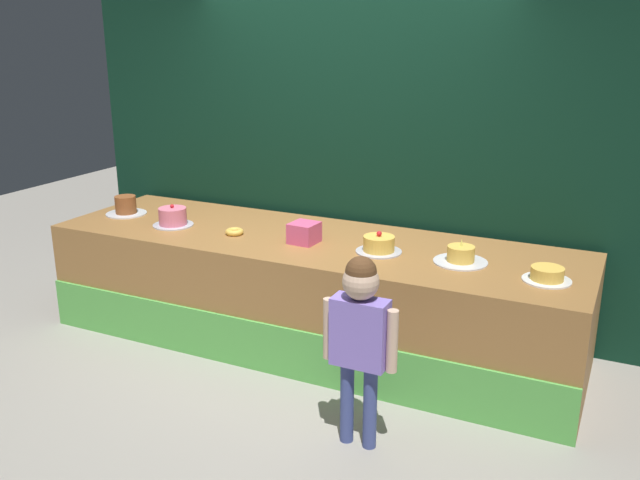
{
  "coord_description": "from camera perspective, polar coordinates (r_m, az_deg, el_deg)",
  "views": [
    {
      "loc": [
        2.07,
        -3.59,
        2.24
      ],
      "look_at": [
        0.18,
        0.34,
        0.88
      ],
      "focal_mm": 38.19,
      "sensor_mm": 36.0,
      "label": 1
    }
  ],
  "objects": [
    {
      "name": "ground_plane",
      "position": [
        4.71,
        -3.84,
        -11.1
      ],
      "size": [
        12.0,
        12.0,
        0.0
      ],
      "primitive_type": "plane",
      "color": "gray"
    },
    {
      "name": "stage_platform",
      "position": [
        4.99,
        -0.79,
        -4.33
      ],
      "size": [
        3.87,
        1.14,
        0.8
      ],
      "color": "#9E6B38",
      "rests_on": "ground_plane"
    },
    {
      "name": "curtain_backdrop",
      "position": [
        5.29,
        2.42,
        9.62
      ],
      "size": [
        4.64,
        0.08,
        3.06
      ],
      "primitive_type": "cube",
      "color": "black",
      "rests_on": "ground_plane"
    },
    {
      "name": "child_figure",
      "position": [
        3.66,
        3.37,
        -7.25
      ],
      "size": [
        0.43,
        0.2,
        1.11
      ],
      "color": "#3F4C8C",
      "rests_on": "ground_plane"
    },
    {
      "name": "pink_box",
      "position": [
        4.75,
        -1.33,
        0.61
      ],
      "size": [
        0.19,
        0.2,
        0.14
      ],
      "primitive_type": "cube",
      "rotation": [
        0.0,
        0.0,
        -0.07
      ],
      "color": "#E15385",
      "rests_on": "stage_platform"
    },
    {
      "name": "donut",
      "position": [
        4.99,
        -7.19,
        0.69
      ],
      "size": [
        0.13,
        0.13,
        0.04
      ],
      "primitive_type": "torus",
      "color": "#F2BF4C",
      "rests_on": "stage_platform"
    },
    {
      "name": "cake_far_left",
      "position": [
        5.71,
        -15.96,
        2.72
      ],
      "size": [
        0.32,
        0.32,
        0.15
      ],
      "color": "silver",
      "rests_on": "stage_platform"
    },
    {
      "name": "cake_left",
      "position": [
        5.28,
        -12.24,
        1.87
      ],
      "size": [
        0.31,
        0.31,
        0.17
      ],
      "color": "silver",
      "rests_on": "stage_platform"
    },
    {
      "name": "cake_center",
      "position": [
        4.57,
        4.96,
        -0.41
      ],
      "size": [
        0.31,
        0.31,
        0.15
      ],
      "color": "silver",
      "rests_on": "stage_platform"
    },
    {
      "name": "cake_right",
      "position": [
        4.44,
        11.71,
        -1.31
      ],
      "size": [
        0.35,
        0.35,
        0.16
      ],
      "color": "silver",
      "rests_on": "stage_platform"
    },
    {
      "name": "cake_far_right",
      "position": [
        4.26,
        18.5,
        -2.79
      ],
      "size": [
        0.29,
        0.29,
        0.09
      ],
      "color": "white",
      "rests_on": "stage_platform"
    }
  ]
}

